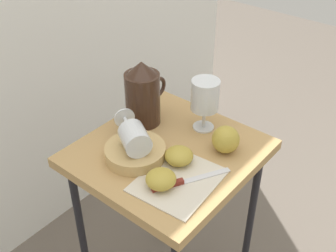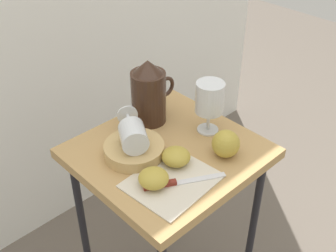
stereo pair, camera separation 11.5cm
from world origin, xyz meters
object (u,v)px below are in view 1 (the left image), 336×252
(pitcher, at_px, (143,98))
(wine_glass_upright, at_px, (205,98))
(apple_half_left, at_px, (161,179))
(apple_whole, at_px, (226,139))
(knife, at_px, (180,182))
(table, at_px, (168,171))
(apple_half_right, at_px, (179,156))
(basket_tray, at_px, (135,152))
(wine_glass_tipped_near, at_px, (134,137))

(pitcher, xyz_separation_m, wine_glass_upright, (0.09, -0.16, 0.02))
(apple_half_left, bearing_deg, apple_whole, -10.95)
(pitcher, bearing_deg, knife, -120.39)
(table, xyz_separation_m, apple_half_right, (-0.03, -0.06, 0.11))
(apple_half_left, height_order, apple_half_right, same)
(table, relative_size, basket_tray, 4.23)
(apple_half_left, xyz_separation_m, apple_half_right, (0.10, 0.02, 0.00))
(basket_tray, bearing_deg, apple_whole, -43.61)
(wine_glass_upright, bearing_deg, table, 174.10)
(basket_tray, bearing_deg, wine_glass_tipped_near, -138.56)
(apple_whole, bearing_deg, wine_glass_tipped_near, 137.25)
(table, distance_m, wine_glass_upright, 0.24)
(basket_tray, distance_m, wine_glass_tipped_near, 0.05)
(pitcher, height_order, wine_glass_tipped_near, pitcher)
(pitcher, height_order, wine_glass_upright, pitcher)
(pitcher, distance_m, wine_glass_tipped_near, 0.18)
(apple_half_left, relative_size, apple_whole, 1.00)
(table, bearing_deg, apple_half_right, -114.94)
(basket_tray, xyz_separation_m, wine_glass_tipped_near, (-0.00, -0.00, 0.05))
(table, xyz_separation_m, knife, (-0.09, -0.12, 0.09))
(wine_glass_upright, height_order, knife, wine_glass_upright)
(wine_glass_tipped_near, distance_m, apple_half_left, 0.14)
(basket_tray, relative_size, wine_glass_upright, 1.04)
(apple_whole, distance_m, knife, 0.19)
(knife, bearing_deg, wine_glass_tipped_near, 87.91)
(basket_tray, height_order, apple_whole, apple_whole)
(basket_tray, distance_m, apple_half_right, 0.12)
(apple_half_right, height_order, knife, apple_half_right)
(table, height_order, apple_half_right, apple_half_right)
(apple_half_left, distance_m, apple_whole, 0.23)
(table, height_order, wine_glass_tipped_near, wine_glass_tipped_near)
(apple_whole, bearing_deg, table, 127.36)
(wine_glass_tipped_near, height_order, apple_whole, wine_glass_tipped_near)
(wine_glass_tipped_near, bearing_deg, apple_half_left, -108.12)
(knife, bearing_deg, apple_whole, -3.33)
(basket_tray, height_order, wine_glass_tipped_near, wine_glass_tipped_near)
(wine_glass_tipped_near, bearing_deg, pitcher, 34.81)
(table, xyz_separation_m, apple_whole, (0.10, -0.13, 0.12))
(wine_glass_upright, distance_m, knife, 0.28)
(apple_whole, bearing_deg, apple_half_left, 169.05)
(apple_whole, relative_size, knife, 0.39)
(table, height_order, knife, knife)
(apple_half_left, bearing_deg, basket_tray, 71.08)
(basket_tray, xyz_separation_m, wine_glass_upright, (0.23, -0.06, 0.09))
(table, distance_m, knife, 0.17)
(pitcher, distance_m, knife, 0.31)
(wine_glass_upright, height_order, wine_glass_tipped_near, wine_glass_upright)
(apple_half_right, bearing_deg, apple_half_left, -167.63)
(basket_tray, relative_size, apple_whole, 2.15)
(table, bearing_deg, basket_tray, 151.44)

